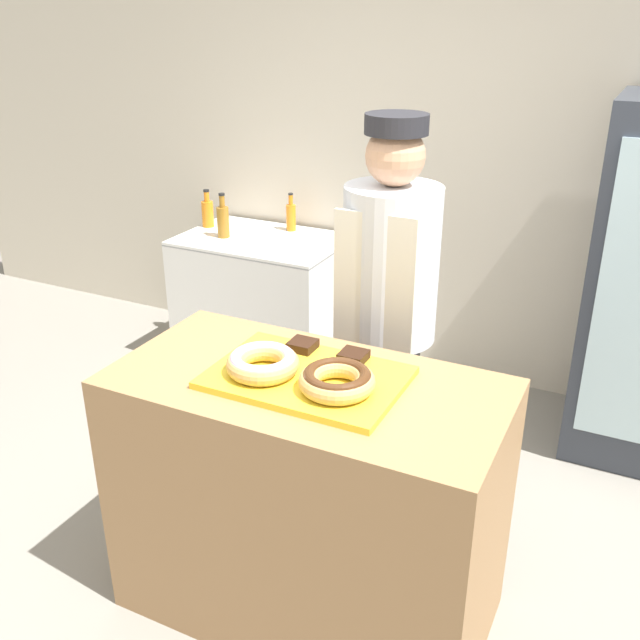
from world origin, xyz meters
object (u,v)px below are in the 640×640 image
at_px(baker_person, 388,320).
at_px(bottle_orange, 208,212).
at_px(serving_tray, 307,377).
at_px(donut_light_glaze, 263,362).
at_px(bottle_orange_b, 291,216).
at_px(bottle_amber, 223,220).
at_px(donut_chocolate_glaze, 337,380).
at_px(brownie_back_left, 303,345).
at_px(brownie_back_right, 353,356).
at_px(chest_freezer, 264,300).

height_order(baker_person, bottle_orange, baker_person).
bearing_deg(serving_tray, donut_light_glaze, -158.36).
height_order(bottle_orange_b, bottle_amber, bottle_amber).
bearing_deg(donut_chocolate_glaze, serving_tray, 158.36).
height_order(donut_chocolate_glaze, bottle_orange_b, donut_chocolate_glaze).
xyz_separation_m(brownie_back_left, bottle_orange, (-1.54, 1.64, -0.11)).
relative_size(serving_tray, brownie_back_right, 7.02).
bearing_deg(donut_chocolate_glaze, donut_light_glaze, 180.00).
distance_m(donut_chocolate_glaze, bottle_orange, 2.56).
relative_size(brownie_back_left, brownie_back_right, 1.00).
height_order(brownie_back_left, bottle_amber, bottle_amber).
distance_m(serving_tray, bottle_amber, 2.18).
bearing_deg(donut_chocolate_glaze, bottle_orange, 133.70).
relative_size(baker_person, bottle_orange, 7.32).
height_order(brownie_back_left, brownie_back_right, same).
distance_m(serving_tray, donut_chocolate_glaze, 0.15).
bearing_deg(bottle_orange_b, brownie_back_right, -55.92).
bearing_deg(bottle_orange, chest_freezer, -8.39).
bearing_deg(bottle_amber, chest_freezer, 21.02).
relative_size(bottle_orange_b, bottle_amber, 0.87).
bearing_deg(bottle_amber, donut_chocolate_glaze, -47.62).
bearing_deg(donut_chocolate_glaze, bottle_amber, 132.38).
xyz_separation_m(donut_chocolate_glaze, bottle_amber, (-1.55, 1.70, -0.12)).
distance_m(baker_person, bottle_orange, 1.99).
relative_size(donut_light_glaze, baker_person, 0.14).
relative_size(brownie_back_right, bottle_orange, 0.38).
bearing_deg(brownie_back_left, donut_light_glaze, -99.84).
xyz_separation_m(serving_tray, brownie_back_left, (-0.10, 0.16, 0.03)).
height_order(serving_tray, donut_chocolate_glaze, donut_chocolate_glaze).
height_order(baker_person, chest_freezer, baker_person).
distance_m(donut_light_glaze, bottle_orange, 2.38).
relative_size(donut_light_glaze, brownie_back_right, 2.71).
height_order(serving_tray, brownie_back_left, brownie_back_left).
distance_m(brownie_back_left, brownie_back_right, 0.20).
bearing_deg(brownie_back_left, chest_freezer, 125.05).
xyz_separation_m(baker_person, bottle_amber, (-1.44, 0.96, -0.00)).
bearing_deg(baker_person, brownie_back_left, -102.38).
xyz_separation_m(bottle_orange, bottle_amber, (0.21, -0.15, 0.01)).
xyz_separation_m(brownie_back_left, chest_freezer, (-1.10, 1.57, -0.60)).
bearing_deg(chest_freezer, donut_chocolate_glaze, -53.19).
bearing_deg(baker_person, bottle_orange_b, 132.02).
relative_size(chest_freezer, bottle_amber, 3.65).
distance_m(donut_light_glaze, chest_freezer, 2.17).
xyz_separation_m(brownie_back_left, bottle_orange_b, (-1.02, 1.80, -0.11)).
relative_size(donut_light_glaze, donut_chocolate_glaze, 1.00).
bearing_deg(bottle_orange, donut_chocolate_glaze, -46.30).
distance_m(serving_tray, brownie_back_left, 0.19).
relative_size(donut_chocolate_glaze, chest_freezer, 0.25).
distance_m(donut_chocolate_glaze, brownie_back_left, 0.32).
bearing_deg(bottle_orange, serving_tray, -47.73).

